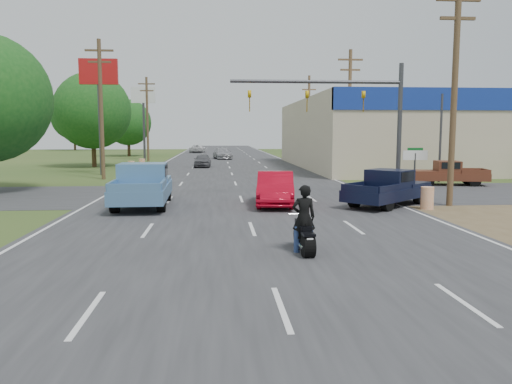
{
  "coord_description": "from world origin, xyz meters",
  "views": [
    {
      "loc": [
        -1.19,
        -9.07,
        3.32
      ],
      "look_at": [
        0.14,
        8.1,
        1.3
      ],
      "focal_mm": 35.0,
      "sensor_mm": 36.0,
      "label": 1
    }
  ],
  "objects": [
    {
      "name": "distant_car_silver",
      "position": [
        -0.5,
        56.8,
        0.73
      ],
      "size": [
        2.76,
        5.28,
        1.46
      ],
      "primitive_type": "imported",
      "rotation": [
        0.0,
        0.0,
        0.15
      ],
      "color": "#A1A0A4",
      "rests_on": "ground"
    },
    {
      "name": "tree_1",
      "position": [
        -13.5,
        42.0,
        5.57
      ],
      "size": [
        7.56,
        7.56,
        9.36
      ],
      "color": "#422D19",
      "rests_on": "ground"
    },
    {
      "name": "blue_pickup",
      "position": [
        -4.6,
        14.0,
        1.0
      ],
      "size": [
        2.46,
        6.03,
        1.98
      ],
      "rotation": [
        0.0,
        0.0,
        0.03
      ],
      "color": "black",
      "rests_on": "ground"
    },
    {
      "name": "distant_car_white",
      "position": [
        -4.63,
        79.42,
        0.71
      ],
      "size": [
        2.85,
        5.31,
        1.42
      ],
      "primitive_type": "imported",
      "rotation": [
        0.0,
        0.0,
        3.04
      ],
      "color": "silver",
      "rests_on": "ground"
    },
    {
      "name": "tree_2",
      "position": [
        -14.2,
        66.0,
        4.95
      ],
      "size": [
        6.72,
        6.72,
        8.32
      ],
      "color": "#422D19",
      "rests_on": "ground"
    },
    {
      "name": "utility_pole_3",
      "position": [
        9.5,
        49.0,
        5.32
      ],
      "size": [
        2.0,
        0.28,
        10.0
      ],
      "color": "#4C3823",
      "rests_on": "ground"
    },
    {
      "name": "red_convertible",
      "position": [
        1.49,
        13.79,
        0.77
      ],
      "size": [
        2.16,
        4.85,
        1.55
      ],
      "primitive_type": "imported",
      "rotation": [
        0.0,
        0.0,
        -0.12
      ],
      "color": "#B0081C",
      "rests_on": "ground"
    },
    {
      "name": "barrel_1",
      "position": [
        8.4,
        20.5,
        0.5
      ],
      "size": [
        0.56,
        0.56,
        1.0
      ],
      "primitive_type": "cylinder",
      "color": "orange",
      "rests_on": "ground"
    },
    {
      "name": "cross_road",
      "position": [
        0.0,
        18.0,
        0.01
      ],
      "size": [
        120.0,
        10.0,
        0.02
      ],
      "primitive_type": "cube",
      "color": "#2D2D30",
      "rests_on": "ground"
    },
    {
      "name": "barrel_0",
      "position": [
        8.0,
        12.0,
        0.5
      ],
      "size": [
        0.56,
        0.56,
        1.0
      ],
      "primitive_type": "cylinder",
      "color": "orange",
      "rests_on": "ground"
    },
    {
      "name": "signal_mast",
      "position": [
        5.82,
        17.0,
        4.8
      ],
      "size": [
        9.12,
        0.4,
        7.0
      ],
      "color": "#3F3F44",
      "rests_on": "ground"
    },
    {
      "name": "street_name_sign",
      "position": [
        8.8,
        15.5,
        1.61
      ],
      "size": [
        0.8,
        0.08,
        2.61
      ],
      "color": "#3F3F44",
      "rests_on": "ground"
    },
    {
      "name": "distant_car_grey",
      "position": [
        -2.67,
        40.78,
        0.67
      ],
      "size": [
        1.64,
        3.96,
        1.34
      ],
      "primitive_type": "imported",
      "rotation": [
        0.0,
        0.0,
        -0.02
      ],
      "color": "#55555A",
      "rests_on": "ground"
    },
    {
      "name": "barrel_2",
      "position": [
        -8.5,
        34.0,
        0.5
      ],
      "size": [
        0.56,
        0.56,
        1.0
      ],
      "primitive_type": "cylinder",
      "color": "orange",
      "rests_on": "ground"
    },
    {
      "name": "utility_pole_6",
      "position": [
        -9.5,
        52.0,
        5.32
      ],
      "size": [
        2.0,
        0.28,
        10.0
      ],
      "color": "#4C3823",
      "rests_on": "ground"
    },
    {
      "name": "barrel_3",
      "position": [
        -8.2,
        38.0,
        0.5
      ],
      "size": [
        0.56,
        0.56,
        1.0
      ],
      "primitive_type": "cylinder",
      "color": "orange",
      "rests_on": "ground"
    },
    {
      "name": "ground",
      "position": [
        0.0,
        0.0,
        0.0
      ],
      "size": [
        200.0,
        200.0,
        0.0
      ],
      "primitive_type": "plane",
      "color": "#2D461C",
      "rests_on": "ground"
    },
    {
      "name": "tree_6",
      "position": [
        -30.0,
        95.0,
        6.51
      ],
      "size": [
        8.82,
        8.82,
        10.92
      ],
      "color": "#422D19",
      "rests_on": "ground"
    },
    {
      "name": "main_road",
      "position": [
        0.0,
        40.0,
        0.01
      ],
      "size": [
        15.0,
        180.0,
        0.02
      ],
      "primitive_type": "cube",
      "color": "#2D2D30",
      "rests_on": "ground"
    },
    {
      "name": "lane_sign",
      "position": [
        8.2,
        14.0,
        1.9
      ],
      "size": [
        1.2,
        0.08,
        2.52
      ],
      "color": "#3F3F44",
      "rests_on": "ground"
    },
    {
      "name": "brown_pickup",
      "position": [
        13.61,
        22.02,
        0.79
      ],
      "size": [
        5.0,
        2.67,
        1.57
      ],
      "rotation": [
        0.0,
        0.0,
        1.38
      ],
      "color": "black",
      "rests_on": "ground"
    },
    {
      "name": "navy_pickup",
      "position": [
        6.73,
        13.25,
        0.85
      ],
      "size": [
        5.05,
        4.83,
        1.68
      ],
      "rotation": [
        0.0,
        0.0,
        -0.84
      ],
      "color": "black",
      "rests_on": "ground"
    },
    {
      "name": "rider",
      "position": [
        1.19,
        4.46,
        0.91
      ],
      "size": [
        0.68,
        0.47,
        1.82
      ],
      "primitive_type": "imported",
      "rotation": [
        0.0,
        0.0,
        3.19
      ],
      "color": "black",
      "rests_on": "ground"
    },
    {
      "name": "utility_pole_2",
      "position": [
        9.5,
        31.0,
        5.32
      ],
      "size": [
        2.0,
        0.28,
        10.0
      ],
      "color": "#4C3823",
      "rests_on": "ground"
    },
    {
      "name": "utility_pole_5",
      "position": [
        -9.5,
        28.0,
        5.32
      ],
      "size": [
        2.0,
        0.28,
        10.0
      ],
      "color": "#4C3823",
      "rests_on": "ground"
    },
    {
      "name": "utility_pole_1",
      "position": [
        9.5,
        13.0,
        5.32
      ],
      "size": [
        2.0,
        0.28,
        10.0
      ],
      "color": "#4C3823",
      "rests_on": "ground"
    },
    {
      "name": "tree_5",
      "position": [
        30.0,
        95.0,
        5.88
      ],
      "size": [
        7.98,
        7.98,
        9.88
      ],
      "color": "#422D19",
      "rests_on": "ground"
    },
    {
      "name": "motorcycle",
      "position": [
        1.2,
        4.42,
        0.45
      ],
      "size": [
        0.62,
        2.0,
        1.02
      ],
      "rotation": [
        0.0,
        0.0,
        0.05
      ],
      "color": "black",
      "rests_on": "ground"
    },
    {
      "name": "pole_sign_left_far",
      "position": [
        -10.5,
        56.0,
        7.17
      ],
      "size": [
        3.0,
        0.35,
        9.2
      ],
      "color": "#3F3F44",
      "rests_on": "ground"
    },
    {
      "name": "pole_sign_left_near",
      "position": [
        -10.5,
        32.0,
        7.17
      ],
      "size": [
        3.0,
        0.35,
        9.2
      ],
      "color": "#3F3F44",
      "rests_on": "ground"
    }
  ]
}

